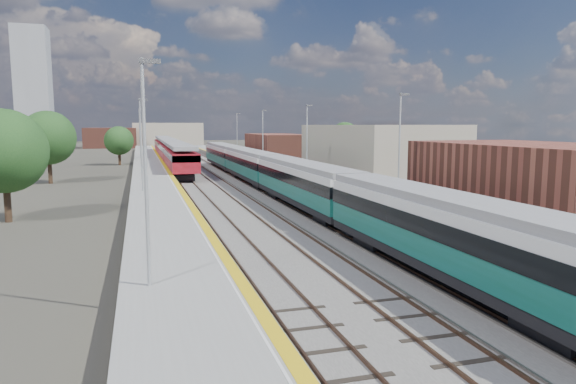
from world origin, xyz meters
name	(u,v)px	position (x,y,z in m)	size (l,w,h in m)	color
ground	(232,180)	(0.00, 50.00, 0.00)	(320.00, 320.00, 0.00)	#47443A
ballast_bed	(210,178)	(-2.25, 52.50, 0.03)	(10.50, 155.00, 0.06)	#565451
tracks	(213,176)	(-1.65, 54.18, 0.11)	(8.96, 160.00, 0.17)	#4C3323
platform_right	(270,172)	(5.28, 52.49, 0.54)	(4.70, 155.00, 8.52)	slate
platform_left	(152,175)	(-9.05, 52.49, 0.52)	(4.30, 155.00, 8.52)	slate
buildings	(108,109)	(-18.12, 138.60, 10.70)	(72.00, 185.50, 40.00)	brown
green_train	(273,171)	(1.50, 36.71, 2.12)	(2.73, 76.10, 3.01)	black
red_train	(170,150)	(-5.50, 77.74, 2.29)	(3.07, 62.17, 3.87)	black
tree_a	(4,151)	(-18.84, 27.88, 4.70)	(5.50, 5.50, 7.46)	#382619
tree_b	(48,138)	(-19.85, 51.69, 5.00)	(5.86, 5.86, 7.94)	#382619
tree_c	(119,141)	(-13.43, 77.01, 3.90)	(4.57, 4.57, 6.20)	#382619
tree_d	(345,139)	(20.49, 65.22, 4.30)	(5.04, 5.04, 6.83)	#382619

